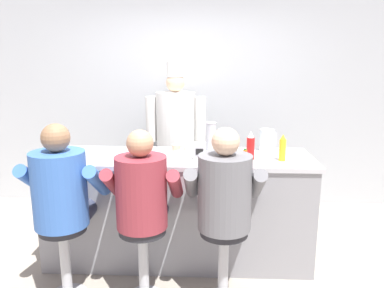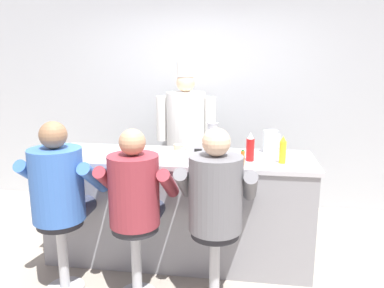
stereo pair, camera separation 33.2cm
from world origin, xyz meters
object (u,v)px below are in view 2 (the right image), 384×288
at_px(cereal_bowl, 178,155).
at_px(cup_stack_steel, 212,138).
at_px(cook_in_whites_near, 186,132).
at_px(water_pitcher_clear, 270,142).
at_px(ketchup_bottle_red, 250,148).
at_px(breakfast_plate, 138,153).
at_px(diner_seated_maroon, 135,196).
at_px(diner_seated_grey, 216,198).
at_px(hot_sauce_bottle_orange, 243,158).
at_px(coffee_mug_tan, 178,149).
at_px(mustard_bottle_yellow, 283,150).
at_px(diner_seated_blue, 60,189).
at_px(napkin_dispenser_chrome, 199,151).

relative_size(cereal_bowl, cup_stack_steel, 0.47).
bearing_deg(cook_in_whites_near, water_pitcher_clear, -42.94).
relative_size(ketchup_bottle_red, cook_in_whites_near, 0.14).
distance_m(ketchup_bottle_red, breakfast_plate, 1.03).
relative_size(diner_seated_maroon, diner_seated_grey, 0.98).
bearing_deg(hot_sauce_bottle_orange, cup_stack_steel, 127.34).
relative_size(water_pitcher_clear, coffee_mug_tan, 1.72).
xyz_separation_m(breakfast_plate, cereal_bowl, (0.40, -0.10, 0.02)).
relative_size(mustard_bottle_yellow, cereal_bowl, 1.73).
bearing_deg(diner_seated_maroon, coffee_mug_tan, 73.95).
height_order(hot_sauce_bottle_orange, water_pitcher_clear, water_pitcher_clear).
relative_size(breakfast_plate, cereal_bowl, 1.64).
relative_size(mustard_bottle_yellow, diner_seated_blue, 0.17).
relative_size(ketchup_bottle_red, cup_stack_steel, 0.86).
xyz_separation_m(water_pitcher_clear, cup_stack_steel, (-0.54, -0.11, 0.04)).
xyz_separation_m(cup_stack_steel, diner_seated_blue, (-1.13, -0.77, -0.29)).
bearing_deg(cook_in_whites_near, cup_stack_steel, -67.35).
bearing_deg(mustard_bottle_yellow, breakfast_plate, 174.84).
xyz_separation_m(ketchup_bottle_red, diner_seated_grey, (-0.24, -0.55, -0.27)).
bearing_deg(mustard_bottle_yellow, diner_seated_blue, -163.54).
relative_size(hot_sauce_bottle_orange, water_pitcher_clear, 0.62).
height_order(cup_stack_steel, diner_seated_blue, diner_seated_blue).
height_order(mustard_bottle_yellow, breakfast_plate, mustard_bottle_yellow).
distance_m(mustard_bottle_yellow, breakfast_plate, 1.30).
distance_m(diner_seated_blue, diner_seated_maroon, 0.62).
height_order(cup_stack_steel, diner_seated_maroon, diner_seated_maroon).
bearing_deg(hot_sauce_bottle_orange, ketchup_bottle_red, 68.36).
bearing_deg(diner_seated_blue, coffee_mug_tan, 40.57).
height_order(mustard_bottle_yellow, hot_sauce_bottle_orange, mustard_bottle_yellow).
xyz_separation_m(mustard_bottle_yellow, hot_sauce_bottle_orange, (-0.33, -0.12, -0.05)).
height_order(hot_sauce_bottle_orange, cook_in_whites_near, cook_in_whites_near).
xyz_separation_m(diner_seated_blue, cook_in_whites_near, (0.71, 1.77, 0.15)).
height_order(cup_stack_steel, napkin_dispenser_chrome, cup_stack_steel).
relative_size(water_pitcher_clear, cook_in_whites_near, 0.11).
height_order(breakfast_plate, coffee_mug_tan, coffee_mug_tan).
bearing_deg(hot_sauce_bottle_orange, coffee_mug_tan, 153.33).
relative_size(hot_sauce_bottle_orange, cook_in_whites_near, 0.07).
bearing_deg(diner_seated_grey, coffee_mug_tan, 120.53).
bearing_deg(cereal_bowl, cook_in_whites_near, 96.14).
bearing_deg(ketchup_bottle_red, breakfast_plate, 175.47).
bearing_deg(water_pitcher_clear, cup_stack_steel, -168.49).
xyz_separation_m(hot_sauce_bottle_orange, napkin_dispenser_chrome, (-0.38, 0.13, 0.01)).
distance_m(breakfast_plate, cook_in_whites_near, 1.17).
relative_size(hot_sauce_bottle_orange, napkin_dispenser_chrome, 0.87).
distance_m(coffee_mug_tan, cup_stack_steel, 0.34).
distance_m(mustard_bottle_yellow, diner_seated_grey, 0.77).
distance_m(mustard_bottle_yellow, napkin_dispenser_chrome, 0.71).
distance_m(cup_stack_steel, napkin_dispenser_chrome, 0.27).
distance_m(cereal_bowl, cup_stack_steel, 0.39).
distance_m(ketchup_bottle_red, hot_sauce_bottle_orange, 0.17).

